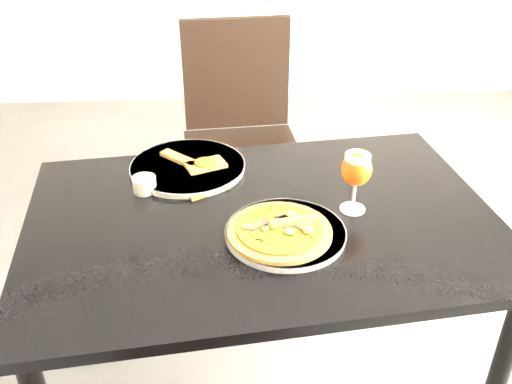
{
  "coord_description": "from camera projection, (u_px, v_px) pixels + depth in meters",
  "views": [
    {
      "loc": [
        -0.33,
        -0.9,
        1.56
      ],
      "look_at": [
        -0.26,
        0.31,
        0.83
      ],
      "focal_mm": 40.0,
      "sensor_mm": 36.0,
      "label": 1
    }
  ],
  "objects": [
    {
      "name": "loose_crust",
      "position": [
        209.0,
        192.0,
        1.56
      ],
      "size": [
        0.12,
        0.08,
        0.01
      ],
      "primitive_type": "cube",
      "rotation": [
        0.0,
        0.0,
        0.53
      ],
      "color": "#975424",
      "rests_on": "dining_table"
    },
    {
      "name": "plate_main",
      "position": [
        285.0,
        233.0,
        1.39
      ],
      "size": [
        0.29,
        0.29,
        0.02
      ],
      "primitive_type": "cylinder",
      "rotation": [
        0.0,
        0.0,
        -0.01
      ],
      "color": "silver",
      "rests_on": "dining_table"
    },
    {
      "name": "plate_second",
      "position": [
        188.0,
        167.0,
        1.67
      ],
      "size": [
        0.42,
        0.42,
        0.02
      ],
      "primitive_type": "cylinder",
      "rotation": [
        0.0,
        0.0,
        -0.31
      ],
      "color": "silver",
      "rests_on": "dining_table"
    },
    {
      "name": "chair_far",
      "position": [
        241.0,
        136.0,
        2.33
      ],
      "size": [
        0.49,
        0.49,
        0.99
      ],
      "rotation": [
        0.0,
        0.0,
        0.08
      ],
      "color": "black",
      "rests_on": "ground"
    },
    {
      "name": "beer_glass",
      "position": [
        356.0,
        170.0,
        1.43
      ],
      "size": [
        0.08,
        0.08,
        0.17
      ],
      "color": "silver",
      "rests_on": "dining_table"
    },
    {
      "name": "sauce_cup",
      "position": [
        144.0,
        184.0,
        1.56
      ],
      "size": [
        0.07,
        0.07,
        0.04
      ],
      "color": "silver",
      "rests_on": "dining_table"
    },
    {
      "name": "crust_scraps",
      "position": [
        197.0,
        162.0,
        1.66
      ],
      "size": [
        0.2,
        0.15,
        0.02
      ],
      "rotation": [
        0.0,
        0.0,
        -0.32
      ],
      "color": "#975424",
      "rests_on": "plate_second"
    },
    {
      "name": "pizza",
      "position": [
        280.0,
        230.0,
        1.37
      ],
      "size": [
        0.25,
        0.25,
        0.03
      ],
      "rotation": [
        0.0,
        0.0,
        -0.13
      ],
      "color": "#975424",
      "rests_on": "plate_main"
    },
    {
      "name": "dining_table",
      "position": [
        262.0,
        244.0,
        1.51
      ],
      "size": [
        1.28,
        0.93,
        0.75
      ],
      "rotation": [
        0.0,
        0.0,
        0.11
      ],
      "color": "black",
      "rests_on": "ground"
    }
  ]
}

